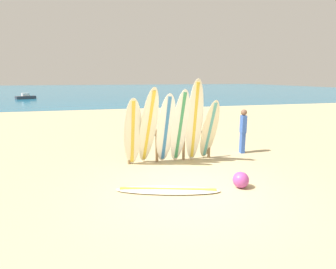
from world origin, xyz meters
name	(u,v)px	position (x,y,z in m)	size (l,w,h in m)	color
ground_plane	(192,194)	(0.00, 0.00, 0.00)	(120.00, 120.00, 0.00)	tan
ocean_water	(104,89)	(0.00, 58.00, 0.00)	(120.00, 80.00, 0.01)	#196B93
surfboard_rack	(170,141)	(0.20, 2.62, 0.65)	(2.74, 0.09, 1.04)	olive
surfboard_leaning_far_left	(133,132)	(-1.03, 2.34, 1.04)	(0.57, 0.68, 2.08)	silver
surfboard_leaning_left	(148,127)	(-0.57, 2.28, 1.20)	(0.69, 1.19, 2.39)	silver
surfboard_leaning_center_left	(166,129)	(-0.03, 2.32, 1.10)	(0.62, 0.87, 2.20)	white
surfboard_leaning_center	(180,127)	(0.42, 2.33, 1.15)	(0.66, 0.82, 2.31)	white
surfboard_leaning_center_right	(195,121)	(0.88, 2.30, 1.30)	(0.56, 0.72, 2.61)	white
surfboard_leaning_right	(209,130)	(1.38, 2.32, 1.00)	(0.50, 0.95, 1.99)	beige
surfboard_lying_on_sand	(168,190)	(-0.50, 0.28, 0.04)	(2.50, 1.20, 0.08)	silver
beachgoer_standing	(243,129)	(2.90, 2.90, 0.85)	(0.21, 0.26, 1.54)	#3359B2
small_boat_offshore	(26,97)	(-10.43, 32.35, 0.26)	(2.35, 1.85, 0.71)	#333842
beach_ball	(241,180)	(1.27, 0.06, 0.20)	(0.40, 0.40, 0.40)	#A53F8C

